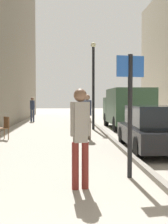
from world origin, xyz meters
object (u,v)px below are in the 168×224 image
(pedestrian_mid_block, at_px, (80,131))
(street_sign_post, at_px, (130,105))
(lamp_post, at_px, (93,80))
(cafe_chair_near_window, at_px, (4,126))
(pedestrian_main_foreground, at_px, (87,113))
(pedestrian_far_crossing, at_px, (32,108))
(parked_car, at_px, (154,128))
(delivery_van, at_px, (127,107))

(pedestrian_mid_block, bearing_deg, street_sign_post, 25.11)
(lamp_post, distance_m, cafe_chair_near_window, 6.01)
(street_sign_post, height_order, lamp_post, lamp_post)
(pedestrian_main_foreground, bearing_deg, pedestrian_far_crossing, 111.46)
(pedestrian_main_foreground, xyz_separation_m, cafe_chair_near_window, (-3.42, 0.24, -0.53))
(parked_car, relative_size, lamp_post, 0.89)
(lamp_post, bearing_deg, cafe_chair_near_window, -136.37)
(pedestrian_mid_block, relative_size, cafe_chair_near_window, 1.97)
(pedestrian_far_crossing, bearing_deg, pedestrian_main_foreground, -57.11)
(pedestrian_main_foreground, relative_size, lamp_post, 0.39)
(pedestrian_far_crossing, relative_size, cafe_chair_near_window, 1.92)
(delivery_van, distance_m, parked_car, 7.14)
(delivery_van, height_order, lamp_post, lamp_post)
(pedestrian_far_crossing, bearing_deg, street_sign_post, -62.15)
(delivery_van, distance_m, lamp_post, 2.49)
(pedestrian_main_foreground, xyz_separation_m, street_sign_post, (0.49, -5.95, 0.47))
(pedestrian_mid_block, distance_m, street_sign_post, 1.39)
(pedestrian_main_foreground, distance_m, parked_car, 3.37)
(pedestrian_main_foreground, relative_size, pedestrian_mid_block, 1.00)
(pedestrian_main_foreground, distance_m, lamp_post, 4.46)
(lamp_post, relative_size, cafe_chair_near_window, 5.06)
(street_sign_post, bearing_deg, lamp_post, -99.85)
(pedestrian_main_foreground, height_order, parked_car, pedestrian_main_foreground)
(pedestrian_main_foreground, bearing_deg, pedestrian_mid_block, -92.24)
(pedestrian_main_foreground, xyz_separation_m, pedestrian_mid_block, (-0.60, -6.69, -0.00))
(street_sign_post, bearing_deg, delivery_van, -110.43)
(lamp_post, bearing_deg, pedestrian_far_crossing, 124.28)
(street_sign_post, bearing_deg, cafe_chair_near_window, -66.77)
(pedestrian_mid_block, distance_m, delivery_van, 11.55)
(pedestrian_main_foreground, relative_size, parked_car, 0.44)
(parked_car, distance_m, street_sign_post, 3.69)
(cafe_chair_near_window, bearing_deg, pedestrian_far_crossing, -37.53)
(pedestrian_main_foreground, bearing_deg, street_sign_post, -82.46)
(pedestrian_far_crossing, distance_m, delivery_van, 8.12)
(delivery_van, relative_size, lamp_post, 1.05)
(pedestrian_mid_block, relative_size, delivery_van, 0.37)
(pedestrian_far_crossing, height_order, delivery_van, delivery_van)
(delivery_van, distance_m, street_sign_post, 10.58)
(lamp_post, bearing_deg, pedestrian_main_foreground, -98.81)
(pedestrian_far_crossing, relative_size, street_sign_post, 0.69)
(pedestrian_far_crossing, distance_m, street_sign_post, 16.37)
(pedestrian_mid_block, xyz_separation_m, delivery_van, (3.18, 11.11, 0.14))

